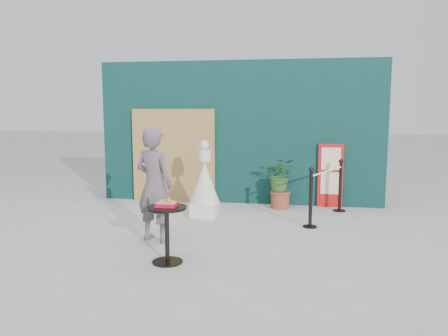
% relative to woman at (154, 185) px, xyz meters
% --- Properties ---
extents(ground, '(60.00, 60.00, 0.00)m').
position_rel_woman_xyz_m(ground, '(0.88, -0.14, -0.87)').
color(ground, '#ADAAA5').
rests_on(ground, ground).
extents(back_wall, '(6.00, 0.30, 3.00)m').
position_rel_woman_xyz_m(back_wall, '(0.88, 3.01, 0.63)').
color(back_wall, '#0A2F2F').
rests_on(back_wall, ground).
extents(bamboo_fence, '(1.80, 0.08, 2.00)m').
position_rel_woman_xyz_m(bamboo_fence, '(-0.52, 2.80, 0.13)').
color(bamboo_fence, tan).
rests_on(bamboo_fence, ground).
extents(woman, '(0.73, 0.60, 1.74)m').
position_rel_woman_xyz_m(woman, '(0.00, 0.00, 0.00)').
color(woman, '#635561').
rests_on(woman, ground).
extents(menu_board, '(0.50, 0.07, 1.30)m').
position_rel_woman_xyz_m(menu_board, '(2.78, 2.82, -0.22)').
color(menu_board, red).
rests_on(menu_board, ground).
extents(statue, '(0.56, 0.56, 1.43)m').
position_rel_woman_xyz_m(statue, '(0.42, 1.65, -0.29)').
color(statue, silver).
rests_on(statue, ground).
extents(cafe_table, '(0.52, 0.52, 0.75)m').
position_rel_woman_xyz_m(cafe_table, '(0.47, -0.90, -0.37)').
color(cafe_table, black).
rests_on(cafe_table, ground).
extents(food_basket, '(0.26, 0.19, 0.11)m').
position_rel_woman_xyz_m(food_basket, '(0.47, -0.89, -0.08)').
color(food_basket, red).
rests_on(food_basket, cafe_table).
extents(planter, '(0.60, 0.52, 1.03)m').
position_rel_woman_xyz_m(planter, '(1.79, 2.52, -0.27)').
color(planter, brown).
rests_on(planter, ground).
extents(stanchion_barrier, '(0.84, 1.54, 1.03)m').
position_rel_woman_xyz_m(stanchion_barrier, '(2.65, 1.82, -0.37)').
color(stanchion_barrier, black).
rests_on(stanchion_barrier, ground).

